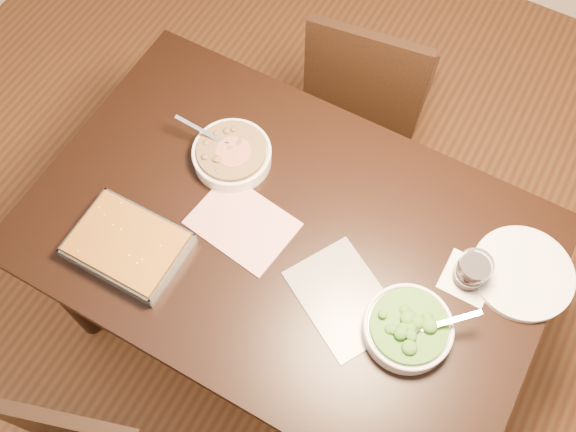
% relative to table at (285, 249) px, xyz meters
% --- Properties ---
extents(ground, '(4.00, 4.00, 0.00)m').
position_rel_table_xyz_m(ground, '(0.00, 0.00, -0.65)').
color(ground, '#422313').
rests_on(ground, ground).
extents(table, '(1.40, 0.90, 0.75)m').
position_rel_table_xyz_m(table, '(0.00, 0.00, 0.00)').
color(table, black).
rests_on(table, ground).
extents(magazine_a, '(0.29, 0.23, 0.01)m').
position_rel_table_xyz_m(magazine_a, '(-0.12, -0.03, 0.10)').
color(magazine_a, '#AE313F').
rests_on(magazine_a, table).
extents(magazine_b, '(0.35, 0.32, 0.01)m').
position_rel_table_xyz_m(magazine_b, '(0.22, -0.09, 0.10)').
color(magazine_b, '#28272F').
rests_on(magazine_b, table).
extents(coaster, '(0.13, 0.13, 0.00)m').
position_rel_table_xyz_m(coaster, '(0.48, 0.12, 0.10)').
color(coaster, white).
rests_on(coaster, table).
extents(stew_bowl, '(0.25, 0.23, 0.09)m').
position_rel_table_xyz_m(stew_bowl, '(-0.25, 0.13, 0.13)').
color(stew_bowl, silver).
rests_on(stew_bowl, table).
extents(broccoli_bowl, '(0.23, 0.23, 0.09)m').
position_rel_table_xyz_m(broccoli_bowl, '(0.40, -0.09, 0.13)').
color(broccoli_bowl, silver).
rests_on(broccoli_bowl, table).
extents(baking_dish, '(0.30, 0.22, 0.05)m').
position_rel_table_xyz_m(baking_dish, '(-0.34, -0.24, 0.12)').
color(baking_dish, silver).
rests_on(baking_dish, table).
extents(wine_tumbler, '(0.09, 0.09, 0.10)m').
position_rel_table_xyz_m(wine_tumbler, '(0.48, 0.12, 0.15)').
color(wine_tumbler, black).
rests_on(wine_tumbler, coaster).
extents(dinner_plate, '(0.27, 0.27, 0.02)m').
position_rel_table_xyz_m(dinner_plate, '(0.60, 0.20, 0.10)').
color(dinner_plate, white).
rests_on(dinner_plate, table).
extents(chair_far, '(0.46, 0.46, 0.87)m').
position_rel_table_xyz_m(chair_far, '(-0.09, 0.76, -0.17)').
color(chair_far, black).
rests_on(chair_far, ground).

